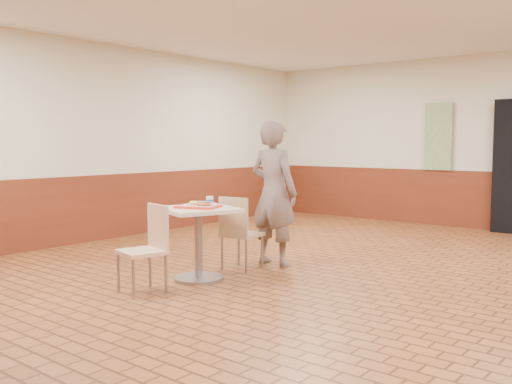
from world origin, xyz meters
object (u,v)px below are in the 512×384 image
Objects in this scene: serving_tray at (198,206)px; ring_donut at (194,203)px; main_table at (198,231)px; paper_cup at (210,201)px; chair_main_front at (148,244)px; chair_main_back at (239,229)px; long_john_donut at (204,204)px; customer at (274,193)px.

ring_donut is at bearing 159.28° from serving_tray.
main_table is 0.36m from paper_cup.
main_table is 0.27m from serving_tray.
chair_main_front is 7.87× the size of ring_donut.
long_john_donut is (0.06, -0.64, 0.36)m from chair_main_back.
customer reaches higher than paper_cup.
main_table is 1.84× the size of serving_tray.
ring_donut is (-0.10, 0.04, 0.30)m from main_table.
chair_main_front is (-0.02, -0.69, -0.04)m from main_table.
serving_tray is at bearing -20.72° from ring_donut.
serving_tray is 4.43× the size of paper_cup.
main_table is 0.64m from chair_main_back.
paper_cup is at bearing 33.52° from main_table.
main_table is 0.69m from chair_main_front.
ring_donut is (-0.08, 0.72, 0.35)m from chair_main_front.
customer is at bearing 98.13° from chair_main_front.
long_john_donut is (0.08, -0.00, 0.04)m from serving_tray.
long_john_donut is at bearing -12.19° from ring_donut.
chair_main_front is at bearing 81.80° from chair_main_back.
long_john_donut is 1.73× the size of paper_cup.
long_john_donut is 0.08m from paper_cup.
chair_main_back is 0.70m from ring_donut.
customer is at bearing 85.98° from long_john_donut.
serving_tray is at bearing 102.37° from chair_main_front.
main_table is at bearing -146.48° from paper_cup.
chair_main_back is 5.14× the size of long_john_donut.
paper_cup is (0.02, 0.07, 0.03)m from long_john_donut.
chair_main_front is 0.86m from paper_cup.
serving_tray is 0.09m from long_john_donut.
ring_donut is at bearing 167.81° from long_john_donut.
customer is at bearing 86.90° from paper_cup.
paper_cup reaches higher than chair_main_front.
serving_tray is 2.55× the size of long_john_donut.
chair_main_front is 0.76m from serving_tray.
chair_main_back is 2.01× the size of serving_tray.
chair_main_back is at bearing 87.55° from main_table.
chair_main_back and long_john_donut have the same top height.
serving_tray is at bearing 178.56° from long_john_donut.
chair_main_front reaches higher than long_john_donut.
main_table is 0.32m from ring_donut.
long_john_donut reaches higher than main_table.
chair_main_back is at bearing 97.96° from paper_cup.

